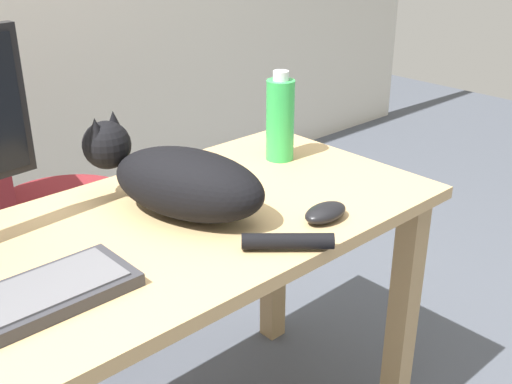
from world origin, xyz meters
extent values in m
cube|color=tan|center=(0.00, 0.00, 0.69)|extent=(1.45, 0.61, 0.03)
cube|color=tan|center=(0.66, -0.25, 0.34)|extent=(0.06, 0.06, 0.67)
cube|color=tan|center=(0.66, 0.25, 0.34)|extent=(0.06, 0.06, 0.67)
cylinder|color=black|center=(0.20, 0.72, 0.02)|extent=(0.48, 0.48, 0.04)
cylinder|color=black|center=(0.20, 0.72, 0.21)|extent=(0.06, 0.06, 0.42)
cylinder|color=maroon|center=(0.20, 0.72, 0.45)|extent=(0.44, 0.44, 0.06)
cube|color=#333338|center=(-0.28, -0.10, 0.72)|extent=(0.44, 0.15, 0.02)
cube|color=slate|center=(-0.28, -0.10, 0.73)|extent=(0.40, 0.12, 0.00)
ellipsoid|color=black|center=(0.16, 0.00, 0.78)|extent=(0.29, 0.40, 0.15)
sphere|color=black|center=(0.09, 0.21, 0.83)|extent=(0.11, 0.11, 0.11)
cone|color=black|center=(0.06, 0.20, 0.88)|extent=(0.04, 0.04, 0.04)
cone|color=black|center=(0.12, 0.22, 0.88)|extent=(0.04, 0.04, 0.04)
cylinder|color=black|center=(0.21, -0.25, 0.72)|extent=(0.15, 0.14, 0.03)
ellipsoid|color=black|center=(0.36, -0.22, 0.72)|extent=(0.11, 0.06, 0.04)
cylinder|color=green|center=(0.55, 0.11, 0.81)|extent=(0.07, 0.07, 0.21)
cylinder|color=silver|center=(0.55, 0.11, 0.93)|extent=(0.04, 0.04, 0.02)
camera|label=1|loc=(-0.56, -1.00, 1.31)|focal=44.04mm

